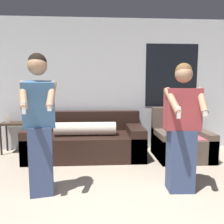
# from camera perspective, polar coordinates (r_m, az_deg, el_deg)

# --- Properties ---
(wall_back) EXTENTS (6.73, 0.07, 2.70)m
(wall_back) POSITION_cam_1_polar(r_m,az_deg,el_deg) (4.62, -0.19, 7.10)
(wall_back) COLOR silver
(wall_back) RESTS_ON ground_plane
(couch) EXTENTS (2.13, 0.99, 0.82)m
(couch) POSITION_cam_1_polar(r_m,az_deg,el_deg) (4.21, -6.78, -7.41)
(couch) COLOR black
(couch) RESTS_ON ground_plane
(armchair) EXTENTS (0.95, 0.85, 0.92)m
(armchair) POSITION_cam_1_polar(r_m,az_deg,el_deg) (4.31, 17.52, -7.26)
(armchair) COLOR brown
(armchair) RESTS_ON ground_plane
(side_table) EXTENTS (0.55, 0.36, 0.76)m
(side_table) POSITION_cam_1_polar(r_m,az_deg,el_deg) (4.75, -23.99, -3.77)
(side_table) COLOR #332319
(side_table) RESTS_ON ground_plane
(person_left) EXTENTS (0.44, 0.53, 1.71)m
(person_left) POSITION_cam_1_polar(r_m,az_deg,el_deg) (2.74, -18.38, -2.79)
(person_left) COLOR #384770
(person_left) RESTS_ON ground_plane
(person_right) EXTENTS (0.48, 0.46, 1.61)m
(person_right) POSITION_cam_1_polar(r_m,az_deg,el_deg) (2.85, 17.78, -4.04)
(person_right) COLOR #384770
(person_right) RESTS_ON ground_plane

